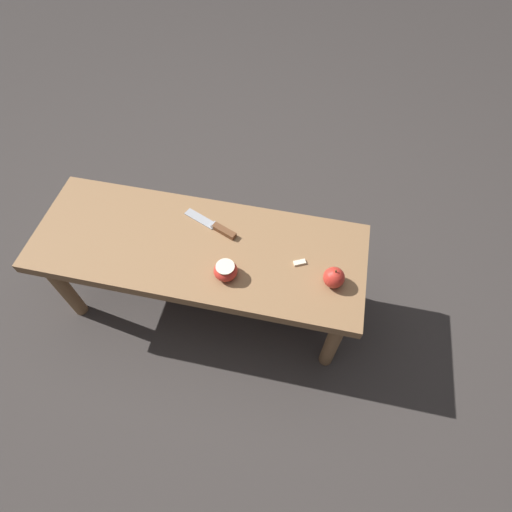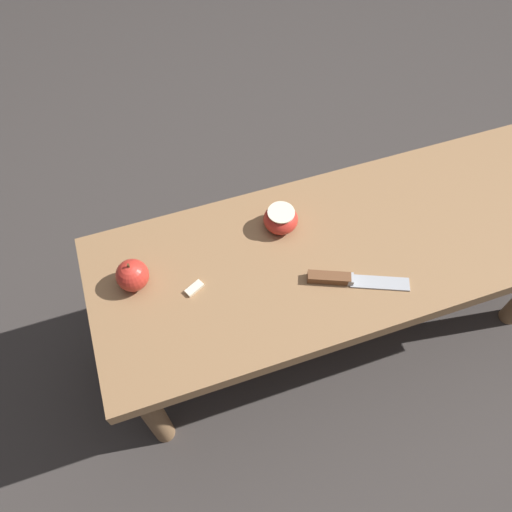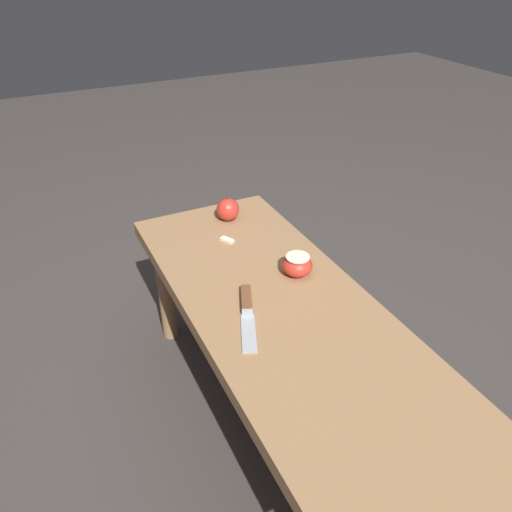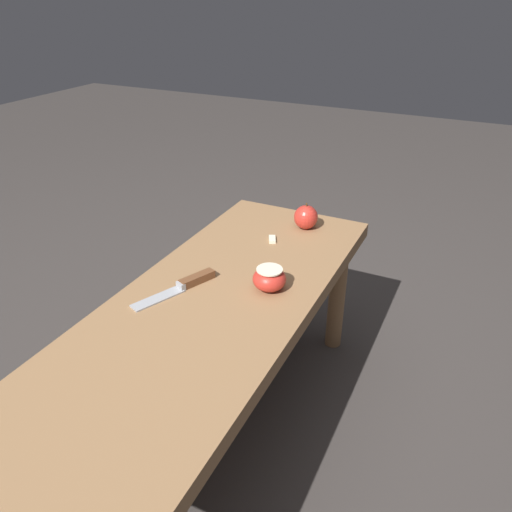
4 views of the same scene
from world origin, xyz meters
name	(u,v)px [view 3 (image 3 of 4)]	position (x,y,z in m)	size (l,w,h in m)	color
ground_plane	(283,432)	(0.00, 0.00, 0.00)	(8.00, 8.00, 0.00)	#383330
wooden_bench	(288,332)	(0.00, 0.00, 0.38)	(1.19, 0.43, 0.43)	olive
knife	(247,308)	(-0.05, -0.08, 0.44)	(0.22, 0.11, 0.02)	#9EA0A5
apple_whole	(228,209)	(-0.48, 0.05, 0.47)	(0.07, 0.07, 0.08)	red
apple_cut	(297,265)	(-0.13, 0.10, 0.46)	(0.08, 0.08, 0.06)	red
apple_slice_near_knife	(227,240)	(-0.36, 0.00, 0.44)	(0.05, 0.03, 0.01)	beige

